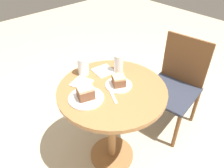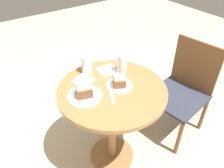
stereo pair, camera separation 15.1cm
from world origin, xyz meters
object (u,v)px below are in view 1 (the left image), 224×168
cake_slice_far (86,92)px  glass_lemonade (119,64)px  chair (175,84)px  plate_near (119,85)px  glass_water (83,67)px  plate_far (86,98)px  cake_slice_near (119,80)px

cake_slice_far → glass_lemonade: (-0.09, 0.38, 0.01)m
chair → plate_near: bearing=-103.1°
glass_water → chair: bearing=66.5°
plate_near → plate_far: same height
cake_slice_far → glass_lemonade: bearing=103.2°
plate_far → glass_water: glass_water is taller
plate_near → glass_lemonade: 0.19m
glass_water → cake_slice_far: bearing=-33.6°
plate_far → cake_slice_far: 0.05m
plate_far → glass_water: (-0.24, 0.16, 0.06)m
glass_water → plate_near: bearing=18.3°
plate_near → glass_lemonade: bearing=136.6°
plate_far → glass_lemonade: bearing=103.2°
chair → cake_slice_far: chair is taller
plate_far → cake_slice_far: (0.00, -0.00, 0.05)m
cake_slice_near → plate_near: bearing=90.0°
glass_lemonade → glass_water: glass_lemonade is taller
cake_slice_far → plate_near: bearing=80.5°
chair → cake_slice_far: (-0.10, -0.96, 0.36)m
plate_near → cake_slice_near: size_ratio=1.61×
plate_near → cake_slice_far: (-0.04, -0.26, 0.05)m
plate_near → glass_water: glass_water is taller
chair → glass_lemonade: 0.71m
plate_far → cake_slice_near: size_ratio=2.00×
glass_lemonade → cake_slice_far: bearing=-76.8°
glass_lemonade → glass_water: 0.27m
chair → plate_far: chair is taller
plate_near → glass_water: 0.31m
chair → plate_near: 0.77m
cake_slice_near → glass_lemonade: bearing=136.6°
cake_slice_near → glass_water: 0.30m
chair → cake_slice_near: (-0.06, -0.70, 0.36)m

